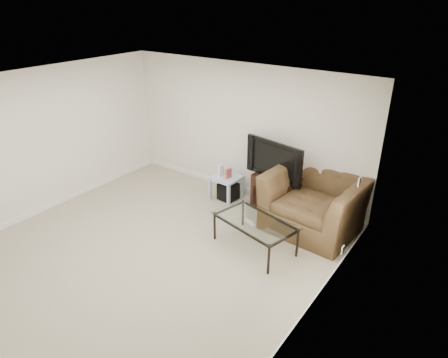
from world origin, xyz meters
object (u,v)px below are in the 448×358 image
Objects in this scene: subwoofer at (228,191)px; recliner at (315,193)px; coffee_table at (255,234)px; tv_stand at (277,192)px; side_table at (226,188)px; television at (278,159)px.

subwoofer is 1.80m from recliner.
coffee_table is at bearing -40.82° from subwoofer.
subwoofer is at bearing -160.40° from tv_stand.
side_table is at bearing -175.67° from recliner.
subwoofer is (-0.92, -0.18, -0.83)m from television.
television is 2.23× the size of side_table.
subwoofer is at bearing -158.12° from television.
side_table is 0.33× the size of recliner.
coffee_table reaches higher than subwoofer.
television is at bearing 11.79° from side_table.
television is 3.47× the size of subwoofer.
side_table is 0.39× the size of coffee_table.
side_table is (-0.95, -0.20, -0.76)m from television.
subwoofer is 0.21× the size of recliner.
tv_stand reaches higher than coffee_table.
tv_stand is 0.63× the size of coffee_table.
tv_stand is at bearing 103.91° from coffee_table.
tv_stand is 1.61× the size of side_table.
tv_stand reaches higher than side_table.
subwoofer is at bearing 31.25° from side_table.
subwoofer is (-0.92, -0.21, -0.16)m from tv_stand.
tv_stand is 0.98m from side_table.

